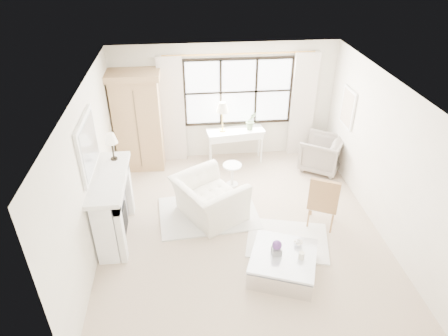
{
  "coord_description": "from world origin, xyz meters",
  "views": [
    {
      "loc": [
        -0.9,
        -5.73,
        4.82
      ],
      "look_at": [
        -0.29,
        0.2,
        1.17
      ],
      "focal_mm": 32.0,
      "sensor_mm": 36.0,
      "label": 1
    }
  ],
  "objects_px": {
    "console_table": "(235,146)",
    "armoire": "(138,121)",
    "coffee_table": "(283,264)",
    "club_armchair": "(209,199)"
  },
  "relations": [
    {
      "from": "armoire",
      "to": "club_armchair",
      "type": "height_order",
      "value": "armoire"
    },
    {
      "from": "armoire",
      "to": "console_table",
      "type": "xyz_separation_m",
      "value": [
        2.16,
        -0.0,
        -0.74
      ]
    },
    {
      "from": "console_table",
      "to": "coffee_table",
      "type": "bearing_deg",
      "value": -92.03
    },
    {
      "from": "console_table",
      "to": "club_armchair",
      "type": "relative_size",
      "value": 1.09
    },
    {
      "from": "armoire",
      "to": "coffee_table",
      "type": "relative_size",
      "value": 1.74
    },
    {
      "from": "console_table",
      "to": "armoire",
      "type": "bearing_deg",
      "value": 173.22
    },
    {
      "from": "club_armchair",
      "to": "console_table",
      "type": "bearing_deg",
      "value": -50.85
    },
    {
      "from": "club_armchair",
      "to": "coffee_table",
      "type": "distance_m",
      "value": 1.93
    },
    {
      "from": "coffee_table",
      "to": "club_armchair",
      "type": "bearing_deg",
      "value": 144.09
    },
    {
      "from": "console_table",
      "to": "coffee_table",
      "type": "relative_size",
      "value": 1.04
    }
  ]
}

